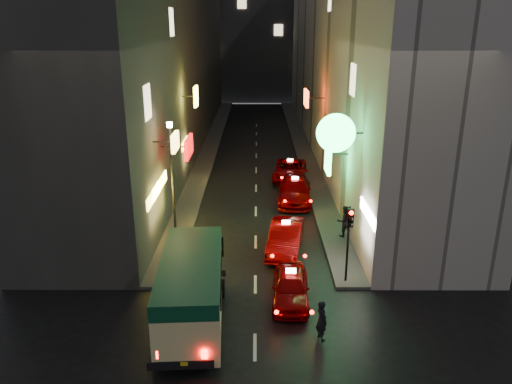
{
  "coord_description": "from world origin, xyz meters",
  "views": [
    {
      "loc": [
        0.07,
        -11.05,
        10.98
      ],
      "look_at": [
        0.02,
        13.0,
        2.79
      ],
      "focal_mm": 35.0,
      "sensor_mm": 36.0,
      "label": 1
    }
  ],
  "objects_px": {
    "minibus": "(191,284)",
    "lamp_post": "(172,174)",
    "taxi_near": "(291,284)",
    "pedestrian_crossing": "(322,318)",
    "traffic_light": "(349,229)"
  },
  "relations": [
    {
      "from": "minibus",
      "to": "pedestrian_crossing",
      "type": "height_order",
      "value": "minibus"
    },
    {
      "from": "taxi_near",
      "to": "lamp_post",
      "type": "distance_m",
      "value": 8.65
    },
    {
      "from": "pedestrian_crossing",
      "to": "taxi_near",
      "type": "bearing_deg",
      "value": -3.38
    },
    {
      "from": "pedestrian_crossing",
      "to": "minibus",
      "type": "bearing_deg",
      "value": 55.88
    },
    {
      "from": "minibus",
      "to": "taxi_near",
      "type": "height_order",
      "value": "minibus"
    },
    {
      "from": "taxi_near",
      "to": "traffic_light",
      "type": "height_order",
      "value": "traffic_light"
    },
    {
      "from": "lamp_post",
      "to": "traffic_light",
      "type": "bearing_deg",
      "value": -28.91
    },
    {
      "from": "pedestrian_crossing",
      "to": "traffic_light",
      "type": "height_order",
      "value": "traffic_light"
    },
    {
      "from": "minibus",
      "to": "traffic_light",
      "type": "distance_m",
      "value": 7.13
    },
    {
      "from": "traffic_light",
      "to": "lamp_post",
      "type": "bearing_deg",
      "value": 151.09
    },
    {
      "from": "minibus",
      "to": "taxi_near",
      "type": "bearing_deg",
      "value": 24.25
    },
    {
      "from": "minibus",
      "to": "pedestrian_crossing",
      "type": "bearing_deg",
      "value": -11.05
    },
    {
      "from": "taxi_near",
      "to": "pedestrian_crossing",
      "type": "bearing_deg",
      "value": -70.3
    },
    {
      "from": "minibus",
      "to": "lamp_post",
      "type": "distance_m",
      "value": 8.02
    },
    {
      "from": "lamp_post",
      "to": "minibus",
      "type": "bearing_deg",
      "value": -76.45
    }
  ]
}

